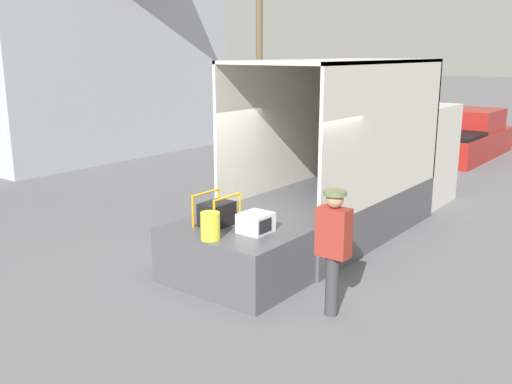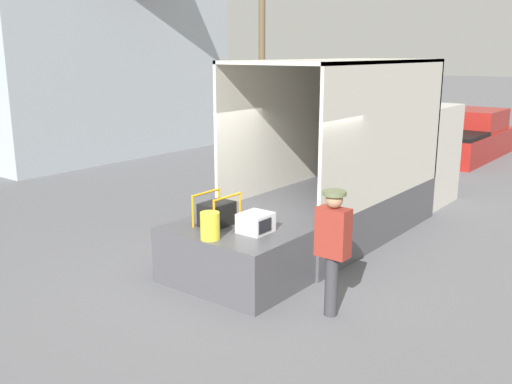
{
  "view_description": "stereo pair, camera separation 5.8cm",
  "coord_description": "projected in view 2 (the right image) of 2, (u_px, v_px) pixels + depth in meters",
  "views": [
    {
      "loc": [
        -7.15,
        -5.33,
        3.5
      ],
      "look_at": [
        -0.47,
        -0.2,
        1.42
      ],
      "focal_mm": 40.0,
      "sensor_mm": 36.0,
      "label": 1
    },
    {
      "loc": [
        -7.11,
        -5.38,
        3.5
      ],
      "look_at": [
        -0.47,
        -0.2,
        1.42
      ],
      "focal_mm": 40.0,
      "sensor_mm": 36.0,
      "label": 2
    }
  ],
  "objects": [
    {
      "name": "ground_plane",
      "position": [
        264.0,
        268.0,
        9.49
      ],
      "size": [
        160.0,
        160.0,
        0.0
      ],
      "primitive_type": "plane",
      "color": "slate"
    },
    {
      "name": "house_backdrop",
      "position": [
        76.0,
        30.0,
        20.2
      ],
      "size": [
        9.5,
        6.74,
        8.35
      ],
      "color": "#A8B2BC",
      "rests_on": "ground"
    },
    {
      "name": "utility_pole",
      "position": [
        262.0,
        23.0,
        23.78
      ],
      "size": [
        1.8,
        0.28,
        9.01
      ],
      "color": "brown",
      "rests_on": "ground"
    },
    {
      "name": "tailgate_deck",
      "position": [
        234.0,
        256.0,
        8.8
      ],
      "size": [
        1.53,
        2.02,
        0.87
      ],
      "primitive_type": "cube",
      "color": "#4C4C51",
      "rests_on": "ground"
    },
    {
      "name": "portable_generator",
      "position": [
        218.0,
        213.0,
        8.84
      ],
      "size": [
        0.64,
        0.47,
        0.51
      ],
      "color": "black",
      "rests_on": "tailgate_deck"
    },
    {
      "name": "worker_person",
      "position": [
        333.0,
        240.0,
        7.54
      ],
      "size": [
        0.31,
        0.44,
        1.75
      ],
      "color": "#38383D",
      "rests_on": "ground"
    },
    {
      "name": "pickup_truck_red",
      "position": [
        469.0,
        138.0,
        19.36
      ],
      "size": [
        5.08,
        1.84,
        1.58
      ],
      "color": "maroon",
      "rests_on": "ground"
    },
    {
      "name": "box_truck",
      "position": [
        371.0,
        173.0,
        12.16
      ],
      "size": [
        6.54,
        2.13,
        3.36
      ],
      "color": "silver",
      "rests_on": "ground"
    },
    {
      "name": "orange_bucket",
      "position": [
        210.0,
        226.0,
        8.17
      ],
      "size": [
        0.28,
        0.28,
        0.4
      ],
      "color": "yellow",
      "rests_on": "tailgate_deck"
    },
    {
      "name": "microwave",
      "position": [
        256.0,
        223.0,
        8.5
      ],
      "size": [
        0.46,
        0.43,
        0.29
      ],
      "color": "white",
      "rests_on": "tailgate_deck"
    }
  ]
}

